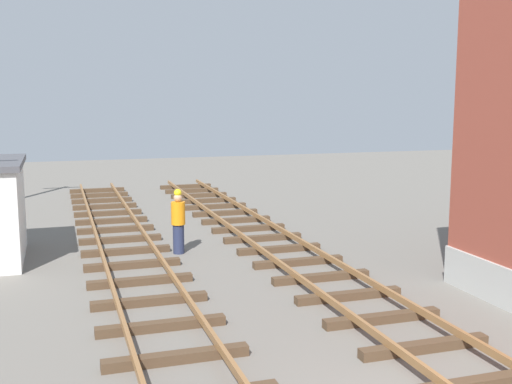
# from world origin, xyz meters

# --- Properties ---
(track_worker_foreground) EXTENTS (0.40, 0.40, 1.87)m
(track_worker_foreground) POSITION_xyz_m (-1.32, 11.32, 0.93)
(track_worker_foreground) COLOR #262D4C
(track_worker_foreground) RESTS_ON ground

